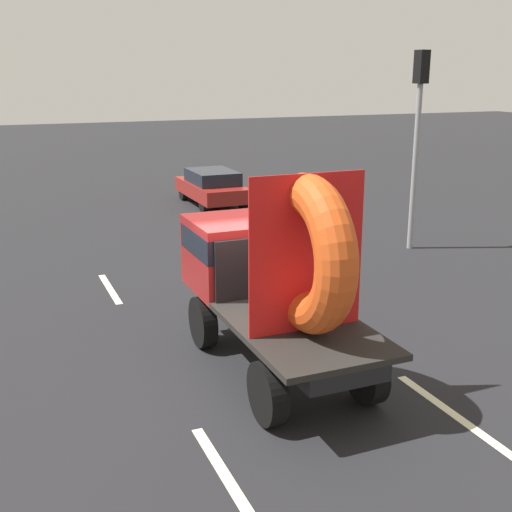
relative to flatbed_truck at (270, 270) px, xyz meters
The scene contains 8 objects.
ground_plane 1.76m from the flatbed_truck, 74.39° to the right, with size 120.00×120.00×0.00m, color black.
flatbed_truck is the anchor object (origin of this frame).
distant_sedan 14.72m from the flatbed_truck, 75.07° to the left, with size 1.80×4.20×1.37m.
traffic_light 9.29m from the flatbed_truck, 38.63° to the left, with size 0.42×0.36×5.66m.
lane_dash_left_near 3.83m from the flatbed_truck, 123.73° to the right, with size 2.37×0.16×0.01m, color beige.
lane_dash_left_far 5.91m from the flatbed_truck, 109.59° to the left, with size 2.37×0.16×0.01m, color beige.
lane_dash_right_near 3.83m from the flatbed_truck, 56.23° to the right, with size 2.90×0.16×0.01m, color beige.
lane_dash_right_far 6.49m from the flatbed_truck, 72.39° to the left, with size 2.82×0.16×0.01m, color beige.
Camera 1 is at (-4.35, -9.76, 5.07)m, focal length 45.36 mm.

